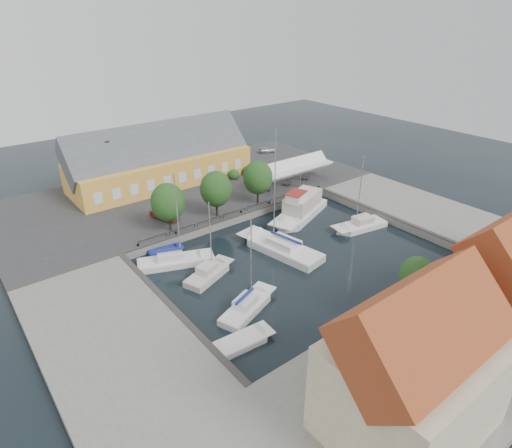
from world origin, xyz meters
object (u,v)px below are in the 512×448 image
(warehouse, at_px, (156,162))
(launch_nw, at_px, (166,252))
(center_sailboat, at_px, (281,249))
(car_silver, at_px, (268,150))
(launch_sw, at_px, (243,343))
(west_boat_a, at_px, (174,262))
(west_boat_b, at_px, (209,275))
(tent_canopy, at_px, (293,168))
(west_boat_d, at_px, (247,308))
(car_red, at_px, (164,215))
(east_boat_b, at_px, (360,227))
(trawler, at_px, (300,210))

(warehouse, distance_m, launch_nw, 21.78)
(center_sailboat, bearing_deg, car_silver, 53.06)
(launch_sw, bearing_deg, west_boat_a, 84.36)
(car_silver, distance_m, west_boat_a, 41.15)
(west_boat_b, bearing_deg, tent_canopy, 28.55)
(west_boat_d, bearing_deg, car_red, 84.24)
(east_boat_b, xyz_separation_m, west_boat_a, (-23.79, 7.17, 0.01))
(tent_canopy, distance_m, west_boat_a, 27.39)
(warehouse, height_order, car_red, warehouse)
(car_silver, bearing_deg, car_red, 133.56)
(west_boat_a, bearing_deg, east_boat_b, -16.78)
(west_boat_d, relative_size, launch_nw, 2.32)
(center_sailboat, bearing_deg, west_boat_a, 154.90)
(car_silver, distance_m, launch_sw, 52.51)
(tent_canopy, relative_size, launch_sw, 2.46)
(tent_canopy, distance_m, east_boat_b, 16.14)
(west_boat_d, bearing_deg, launch_nw, 94.52)
(launch_sw, bearing_deg, tent_canopy, 40.93)
(car_silver, height_order, center_sailboat, center_sailboat)
(east_boat_b, xyz_separation_m, launch_nw, (-23.37, 10.06, -0.17))
(center_sailboat, bearing_deg, west_boat_b, 175.62)
(car_red, relative_size, launch_sw, 0.73)
(warehouse, height_order, center_sailboat, center_sailboat)
(center_sailboat, height_order, trawler, center_sailboat)
(warehouse, height_order, car_silver, warehouse)
(car_silver, relative_size, trawler, 0.29)
(trawler, xyz_separation_m, west_boat_d, (-18.38, -12.17, -0.74))
(car_silver, bearing_deg, west_boat_a, 142.93)
(trawler, relative_size, east_boat_b, 1.14)
(car_red, relative_size, west_boat_b, 0.45)
(car_red, bearing_deg, launch_nw, -136.34)
(west_boat_d, relative_size, launch_sw, 1.76)
(car_silver, bearing_deg, tent_canopy, 171.07)
(east_boat_b, distance_m, west_boat_b, 22.17)
(west_boat_d, bearing_deg, car_silver, 48.26)
(warehouse, relative_size, launch_sw, 5.02)
(car_silver, height_order, car_red, car_red)
(car_silver, bearing_deg, trawler, 167.57)
(east_boat_b, bearing_deg, launch_nw, 156.72)
(center_sailboat, relative_size, east_boat_b, 1.42)
(warehouse, distance_m, west_boat_b, 28.27)
(launch_sw, bearing_deg, west_boat_d, 47.87)
(car_red, height_order, launch_sw, car_red)
(car_red, relative_size, launch_nw, 0.96)
(center_sailboat, bearing_deg, trawler, 33.88)
(car_silver, xyz_separation_m, west_boat_b, (-31.70, -28.54, -1.33))
(center_sailboat, distance_m, west_boat_b, 9.71)
(west_boat_a, height_order, launch_nw, west_boat_a)
(center_sailboat, xyz_separation_m, west_boat_b, (-9.68, 0.74, -0.10))
(car_red, relative_size, center_sailboat, 0.27)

